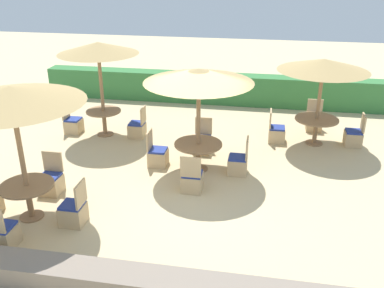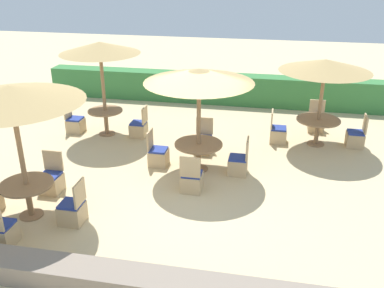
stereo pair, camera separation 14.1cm
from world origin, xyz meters
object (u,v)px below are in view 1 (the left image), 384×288
patio_chair_back_right_west (276,133)px  patio_chair_front_left_north (51,182)px  parasol_center (199,76)px  patio_chair_back_right_east (354,137)px  patio_chair_center_west (157,156)px  round_table_back_right (316,123)px  parasol_back_left (98,49)px  patio_chair_back_left_west (73,124)px  patio_chair_front_left_east (74,212)px  parasol_back_right (323,65)px  patio_chair_center_east (238,164)px  patio_chair_back_left_east (138,128)px  patio_chair_back_right_north (314,122)px  round_table_center (198,148)px  patio_chair_center_south (192,181)px  round_table_front_left (28,192)px  parasol_front_left (11,95)px  round_table_back_left (104,116)px  patio_chair_front_left_south (2,235)px  patio_chair_center_north (202,143)px

patio_chair_back_right_west → patio_chair_front_left_north: size_ratio=1.00×
parasol_center → patio_chair_back_right_east: parasol_center is taller
patio_chair_center_west → round_table_back_right: size_ratio=0.78×
parasol_back_left → patio_chair_back_left_west: (-1.00, -0.01, -2.31)m
patio_chair_front_left_east → parasol_back_right: bearing=-45.4°
patio_chair_center_west → patio_chair_back_right_west: size_ratio=1.00×
patio_chair_center_east → patio_chair_back_left_east: 3.59m
patio_chair_center_east → patio_chair_back_right_north: size_ratio=1.00×
round_table_center → patio_chair_back_right_west: size_ratio=1.27×
parasol_back_left → patio_chair_front_left_north: size_ratio=2.96×
patio_chair_back_right_west → patio_chair_center_west: bearing=-54.9°
patio_chair_back_right_west → patio_chair_back_right_east: bearing=92.3°
patio_chair_center_south → patio_chair_back_right_west: same height
patio_chair_center_west → round_table_center: bearing=87.6°
patio_chair_back_right_east → patio_chair_center_east: bearing=126.5°
patio_chair_back_right_west → round_table_front_left: patio_chair_back_right_west is taller
parasol_center → round_table_center: size_ratio=2.18×
patio_chair_center_south → patio_chair_front_left_east: size_ratio=1.00×
patio_chair_back_left_west → patio_chair_back_left_east: bearing=90.4°
round_table_center → patio_chair_back_right_west: (1.92, 2.13, -0.31)m
patio_chair_center_east → patio_chair_back_left_west: size_ratio=1.00×
patio_chair_back_left_west → parasol_front_left: bearing=13.9°
round_table_back_left → parasol_front_left: (0.11, -4.48, 2.01)m
parasol_back_right → parasol_front_left: size_ratio=0.88×
patio_chair_center_east → patio_chair_front_left_east: bearing=132.1°
parasol_center → patio_chair_front_left_south: size_ratio=2.77×
patio_chair_center_north → parasol_back_left: (-3.05, 0.71, 2.31)m
patio_chair_center_south → round_table_back_left: size_ratio=0.92×
patio_chair_back_right_east → patio_chair_front_left_south: same height
parasol_center → round_table_center: (-0.00, 0.00, -1.82)m
parasol_center → round_table_back_right: size_ratio=2.15×
patio_chair_back_left_east → patio_chair_back_left_west: size_ratio=1.00×
parasol_front_left → round_table_back_left: bearing=91.4°
patio_chair_front_left_north → patio_chair_back_right_west: bearing=-142.2°
patio_chair_front_left_east → patio_chair_back_left_east: bearing=0.8°
round_table_back_right → patio_chair_back_right_west: size_ratio=1.29×
patio_chair_center_west → patio_chair_back_left_west: size_ratio=1.00×
round_table_back_left → round_table_front_left: (0.11, -4.48, 0.00)m
patio_chair_center_south → parasol_front_left: parasol_front_left is taller
patio_chair_back_right_east → parasol_back_left: parasol_back_left is taller
round_table_center → patio_chair_center_south: bearing=-87.8°
patio_chair_center_north → parasol_front_left: 5.33m
round_table_center → patio_chair_front_left_east: 3.46m
patio_chair_center_south → patio_chair_front_left_south: (-3.04, -2.63, 0.00)m
patio_chair_center_east → patio_chair_center_south: size_ratio=1.00×
round_table_center → patio_chair_back_right_north: patio_chair_back_right_north is taller
patio_chair_center_south → patio_chair_back_left_east: 3.58m
patio_chair_center_east → round_table_back_left: size_ratio=0.92×
parasol_back_right → patio_chair_back_left_east: size_ratio=2.62×
patio_chair_center_west → round_table_back_left: (-2.05, 1.72, 0.32)m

